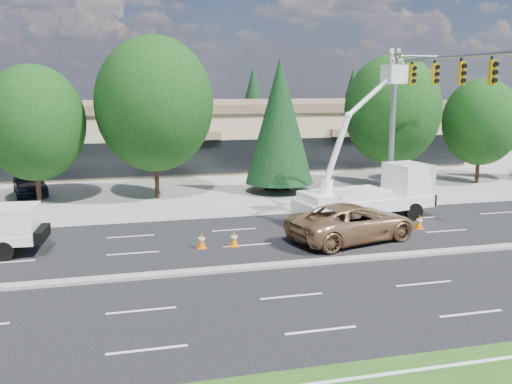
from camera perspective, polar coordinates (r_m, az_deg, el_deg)
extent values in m
plane|color=black|center=(22.53, 1.06, -7.54)|extent=(140.00, 140.00, 0.00)
cube|color=#99968B|center=(41.61, -6.27, 0.94)|extent=(140.00, 22.00, 0.01)
cube|color=#99968B|center=(22.51, 1.06, -7.40)|extent=(120.00, 0.55, 0.12)
cube|color=#C2B285|center=(51.13, -7.93, 5.56)|extent=(50.00, 15.00, 5.00)
cube|color=#7D5E48|center=(50.96, -8.01, 8.52)|extent=(50.40, 15.40, 0.70)
cube|color=black|center=(43.79, -6.77, 3.40)|extent=(48.00, 0.12, 2.60)
cylinder|color=#332114|center=(36.33, -20.96, 0.97)|extent=(0.28, 0.28, 2.67)
ellipsoid|color=black|center=(35.94, -21.34, 6.46)|extent=(5.94, 5.94, 6.83)
cylinder|color=#332114|center=(36.13, -9.91, 1.94)|extent=(0.28, 0.28, 3.24)
ellipsoid|color=black|center=(35.73, -10.13, 8.66)|extent=(7.21, 7.21, 8.29)
cylinder|color=#332114|center=(37.78, 2.34, 0.60)|extent=(0.26, 0.26, 0.80)
cone|color=black|center=(37.26, 2.39, 7.15)|extent=(4.46, 4.46, 8.15)
cylinder|color=#332114|center=(40.61, 13.24, 2.57)|extent=(0.28, 0.28, 2.95)
ellipsoid|color=black|center=(40.26, 13.48, 8.00)|extent=(6.55, 6.55, 7.53)
cylinder|color=#332114|center=(44.30, 21.29, 2.45)|extent=(0.28, 0.28, 2.43)
ellipsoid|color=black|center=(43.99, 21.57, 6.54)|extent=(5.41, 5.41, 6.22)
cylinder|color=#332114|center=(62.99, -12.76, 4.45)|extent=(0.26, 0.26, 0.80)
cone|color=black|center=(62.64, -12.97, 9.39)|extent=(5.52, 5.52, 10.08)
cylinder|color=#332114|center=(64.89, -0.27, 4.89)|extent=(0.26, 0.26, 0.80)
cone|color=black|center=(64.59, -0.27, 8.78)|extent=(4.54, 4.54, 8.29)
cylinder|color=#332114|center=(68.79, 9.51, 5.08)|extent=(0.26, 0.26, 0.80)
cone|color=black|center=(68.50, 9.62, 8.72)|extent=(4.51, 4.51, 8.23)
cylinder|color=gray|center=(33.79, 13.46, 6.12)|extent=(0.32, 0.32, 9.00)
cylinder|color=gray|center=(29.38, 18.42, 12.63)|extent=(0.20, 10.00, 0.20)
cylinder|color=gray|center=(34.35, 15.74, 12.93)|extent=(2.60, 0.12, 0.12)
cube|color=gold|center=(31.93, 15.40, 11.25)|extent=(0.32, 0.22, 1.05)
cube|color=gold|center=(30.04, 17.50, 11.20)|extent=(0.32, 0.22, 1.05)
cube|color=gold|center=(28.19, 19.88, 11.11)|extent=(0.32, 0.22, 1.05)
cube|color=gold|center=(26.39, 22.59, 10.99)|extent=(0.32, 0.22, 1.05)
cube|color=white|center=(25.93, -23.21, -2.77)|extent=(2.16, 2.12, 1.35)
cube|color=black|center=(25.75, -21.98, -2.36)|extent=(0.23, 1.71, 0.90)
cube|color=white|center=(30.29, 10.76, -1.11)|extent=(7.78, 3.60, 0.66)
cube|color=white|center=(31.82, 14.94, 1.09)|extent=(2.25, 2.51, 1.87)
cube|color=black|center=(32.25, 15.91, 1.42)|extent=(0.42, 1.86, 1.12)
cube|color=white|center=(29.51, 8.88, -0.34)|extent=(4.82, 2.95, 0.47)
cylinder|color=white|center=(28.81, 7.05, 0.48)|extent=(0.66, 0.66, 0.75)
cube|color=white|center=(30.62, 13.66, 11.37)|extent=(1.17, 1.02, 1.01)
imported|color=beige|center=(30.50, 13.38, 12.10)|extent=(0.49, 0.65, 1.62)
imported|color=beige|center=(30.76, 14.00, 12.06)|extent=(0.75, 0.89, 1.62)
ellipsoid|color=white|center=(30.54, 13.45, 13.64)|extent=(0.24, 0.24, 0.17)
ellipsoid|color=white|center=(30.79, 14.07, 13.58)|extent=(0.24, 0.24, 0.17)
cube|color=orange|center=(25.16, -5.45, -5.58)|extent=(0.40, 0.40, 0.03)
cone|color=orange|center=(25.07, -5.47, -4.84)|extent=(0.36, 0.36, 0.70)
cylinder|color=white|center=(25.05, -5.47, -4.69)|extent=(0.29, 0.29, 0.10)
cube|color=orange|center=(25.36, -2.20, -5.40)|extent=(0.40, 0.40, 0.03)
cone|color=orange|center=(25.27, -2.21, -4.67)|extent=(0.36, 0.36, 0.70)
cylinder|color=white|center=(25.25, -2.21, -4.52)|extent=(0.29, 0.29, 0.10)
cube|color=orange|center=(29.50, 16.00, -3.50)|extent=(0.40, 0.40, 0.03)
cone|color=orange|center=(29.42, 16.03, -2.87)|extent=(0.36, 0.36, 0.70)
cylinder|color=white|center=(29.40, 16.04, -2.74)|extent=(0.29, 0.29, 0.10)
imported|color=#A4784F|center=(26.42, 9.64, -3.00)|extent=(6.70, 4.34, 1.71)
imported|color=black|center=(39.72, -21.69, 0.93)|extent=(2.83, 5.02, 1.61)
imported|color=black|center=(39.80, 2.00, 1.67)|extent=(2.66, 4.93, 1.54)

